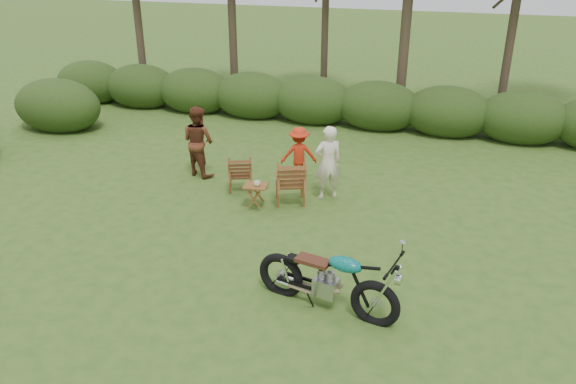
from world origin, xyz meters
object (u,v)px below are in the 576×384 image
(lawn_chair_left, at_px, (241,190))
(adult_a, at_px, (327,198))
(cup, at_px, (257,183))
(adult_b, at_px, (201,174))
(side_table, at_px, (256,196))
(lawn_chair_right, at_px, (290,202))
(child, at_px, (299,180))
(motorcycle, at_px, (325,306))

(lawn_chair_left, height_order, adult_a, adult_a)
(cup, xyz_separation_m, adult_b, (-1.98, 1.34, -0.57))
(side_table, relative_size, adult_b, 0.31)
(lawn_chair_right, xyz_separation_m, adult_b, (-2.53, 0.84, 0.00))
(lawn_chair_right, height_order, adult_a, adult_a)
(side_table, relative_size, cup, 3.76)
(cup, bearing_deg, child, 77.48)
(motorcycle, relative_size, lawn_chair_left, 2.61)
(motorcycle, relative_size, child, 1.70)
(child, bearing_deg, lawn_chair_left, 20.27)
(lawn_chair_right, height_order, child, child)
(lawn_chair_right, bearing_deg, child, -103.41)
(cup, distance_m, child, 1.85)
(lawn_chair_left, xyz_separation_m, child, (1.08, 0.94, 0.00))
(lawn_chair_right, xyz_separation_m, child, (-0.18, 1.22, 0.00))
(motorcycle, distance_m, adult_a, 4.00)
(motorcycle, height_order, adult_b, adult_b)
(lawn_chair_right, distance_m, cup, 0.94)
(side_table, xyz_separation_m, adult_a, (1.30, 0.94, -0.26))
(motorcycle, bearing_deg, adult_b, 145.66)
(adult_a, height_order, child, adult_a)
(lawn_chair_left, height_order, child, child)
(adult_a, height_order, adult_b, adult_b)
(motorcycle, bearing_deg, side_table, 138.63)
(motorcycle, xyz_separation_m, side_table, (-2.26, 2.95, 0.26))
(motorcycle, distance_m, side_table, 3.72)
(lawn_chair_left, distance_m, adult_b, 1.39)
(cup, height_order, child, child)
(lawn_chair_left, xyz_separation_m, side_table, (0.65, -0.75, 0.26))
(lawn_chair_right, height_order, cup, cup)
(adult_b, bearing_deg, adult_a, -166.73)
(lawn_chair_left, bearing_deg, cup, 109.61)
(adult_b, bearing_deg, lawn_chair_left, 176.12)
(lawn_chair_right, height_order, side_table, side_table)
(side_table, bearing_deg, adult_a, 35.73)
(motorcycle, height_order, side_table, motorcycle)
(motorcycle, bearing_deg, child, 122.71)
(motorcycle, bearing_deg, lawn_chair_right, 126.96)
(lawn_chair_right, distance_m, child, 1.23)
(motorcycle, height_order, child, child)
(lawn_chair_left, height_order, side_table, side_table)
(motorcycle, relative_size, adult_a, 1.35)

